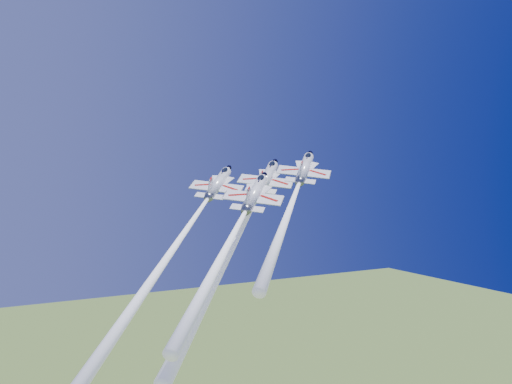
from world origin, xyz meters
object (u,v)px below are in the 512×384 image
jet_right (293,201)px  jet_slot (234,234)px  jet_left (179,241)px  jet_lead (241,230)px

jet_right → jet_slot: bearing=-128.2°
jet_left → jet_slot: jet_left is taller
jet_lead → jet_left: (-11.87, -2.95, -0.83)m
jet_lead → jet_right: jet_lead is taller
jet_lead → jet_left: 12.26m
jet_right → jet_slot: (-12.05, -2.68, -4.52)m
jet_right → jet_slot: 13.15m
jet_lead → jet_slot: 8.69m
jet_lead → jet_left: jet_lead is taller
jet_left → jet_slot: size_ratio=1.38×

